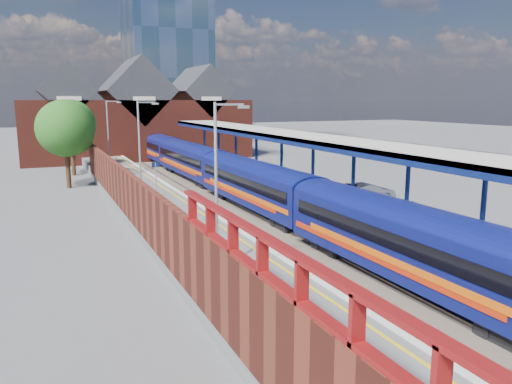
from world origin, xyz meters
TOP-DOWN VIEW (x-y plane):
  - ground at (0.00, 30.00)m, footprint 240.00×240.00m
  - ballast_bed at (0.00, 20.00)m, footprint 6.00×76.00m
  - rails at (0.00, 20.00)m, footprint 4.51×76.00m
  - left_platform at (-5.50, 20.00)m, footprint 5.00×76.00m
  - right_platform at (6.00, 20.00)m, footprint 6.00×76.00m
  - coping_left at (-3.15, 20.00)m, footprint 0.30×76.00m
  - coping_right at (3.15, 20.00)m, footprint 0.30×76.00m
  - yellow_line at (-3.75, 20.00)m, footprint 0.14×76.00m
  - train at (1.49, 28.27)m, footprint 3.04×65.94m
  - canopy at (5.48, 21.95)m, footprint 4.50×52.00m
  - lamp_post_b at (-6.36, 6.00)m, footprint 1.48×0.18m
  - lamp_post_c at (-6.36, 22.00)m, footprint 1.48×0.18m
  - lamp_post_d at (-6.36, 38.00)m, footprint 1.48×0.18m
  - platform_sign at (-5.00, 24.00)m, footprint 0.55×0.08m
  - brick_wall at (-8.10, 13.54)m, footprint 0.35×50.00m
  - station_building at (0.00, 58.00)m, footprint 30.00×12.12m
  - glass_tower at (10.00, 80.00)m, footprint 14.20×14.20m
  - tree_near at (-10.35, 35.91)m, footprint 5.20×5.20m
  - tree_far at (-9.35, 43.91)m, footprint 5.20×5.20m
  - parked_car_silver at (8.21, 15.74)m, footprint 3.90×1.41m
  - parked_car_dark at (7.36, 16.18)m, footprint 4.48×2.28m
  - parked_car_blue at (6.54, 10.68)m, footprint 4.97×3.15m

SIDE VIEW (x-z plane):
  - ground at x=0.00m, z-range 0.00..0.00m
  - ballast_bed at x=0.00m, z-range 0.00..0.06m
  - rails at x=0.00m, z-range 0.05..0.19m
  - left_platform at x=-5.50m, z-range 0.00..1.00m
  - right_platform at x=6.00m, z-range 0.00..1.00m
  - yellow_line at x=-3.75m, z-range 1.00..1.01m
  - coping_left at x=-3.15m, z-range 1.00..1.05m
  - coping_right at x=3.15m, z-range 1.00..1.05m
  - parked_car_dark at x=7.36m, z-range 1.00..2.24m
  - parked_car_silver at x=8.21m, z-range 1.00..2.28m
  - parked_car_blue at x=6.54m, z-range 1.00..2.28m
  - train at x=1.49m, z-range 0.40..3.85m
  - brick_wall at x=-8.10m, z-range 0.52..4.38m
  - platform_sign at x=-5.00m, z-range 1.44..3.94m
  - lamp_post_b at x=-6.36m, z-range 1.49..8.49m
  - lamp_post_c at x=-6.36m, z-range 1.49..8.49m
  - lamp_post_d at x=-6.36m, z-range 1.49..8.49m
  - canopy at x=5.48m, z-range 3.01..7.49m
  - tree_near at x=-10.35m, z-range 1.30..9.40m
  - tree_far at x=-9.35m, z-range 1.30..9.40m
  - station_building at x=0.00m, z-range -1.44..12.34m
  - glass_tower at x=10.00m, z-range 0.05..40.35m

